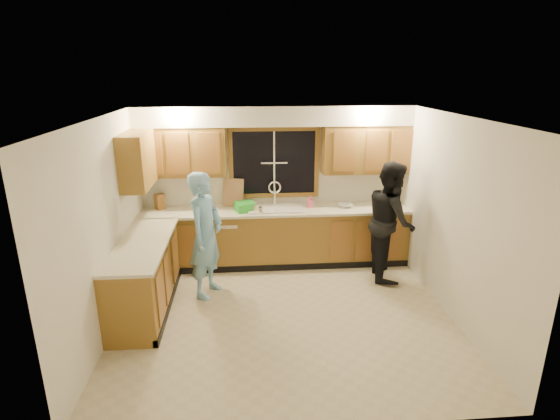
# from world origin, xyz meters

# --- Properties ---
(floor) EXTENTS (4.20, 4.20, 0.00)m
(floor) POSITION_xyz_m (0.00, 0.00, 0.00)
(floor) COLOR beige
(floor) RESTS_ON ground
(ceiling) EXTENTS (4.20, 4.20, 0.00)m
(ceiling) POSITION_xyz_m (0.00, 0.00, 2.50)
(ceiling) COLOR silver
(wall_back) EXTENTS (4.20, 0.00, 4.20)m
(wall_back) POSITION_xyz_m (0.00, 1.90, 1.25)
(wall_back) COLOR white
(wall_back) RESTS_ON ground
(wall_left) EXTENTS (0.00, 3.80, 3.80)m
(wall_left) POSITION_xyz_m (-2.10, 0.00, 1.25)
(wall_left) COLOR white
(wall_left) RESTS_ON ground
(wall_right) EXTENTS (0.00, 3.80, 3.80)m
(wall_right) POSITION_xyz_m (2.10, 0.00, 1.25)
(wall_right) COLOR white
(wall_right) RESTS_ON ground
(base_cabinets_back) EXTENTS (4.20, 0.60, 0.88)m
(base_cabinets_back) POSITION_xyz_m (0.00, 1.60, 0.44)
(base_cabinets_back) COLOR olive
(base_cabinets_back) RESTS_ON ground
(base_cabinets_left) EXTENTS (0.60, 1.90, 0.88)m
(base_cabinets_left) POSITION_xyz_m (-1.80, 0.35, 0.44)
(base_cabinets_left) COLOR olive
(base_cabinets_left) RESTS_ON ground
(countertop_back) EXTENTS (4.20, 0.63, 0.04)m
(countertop_back) POSITION_xyz_m (0.00, 1.58, 0.90)
(countertop_back) COLOR #EEE6C8
(countertop_back) RESTS_ON base_cabinets_back
(countertop_left) EXTENTS (0.63, 1.90, 0.04)m
(countertop_left) POSITION_xyz_m (-1.79, 0.35, 0.90)
(countertop_left) COLOR #EEE6C8
(countertop_left) RESTS_ON base_cabinets_left
(upper_cabinets_left) EXTENTS (1.35, 0.33, 0.75)m
(upper_cabinets_left) POSITION_xyz_m (-1.43, 1.73, 1.83)
(upper_cabinets_left) COLOR olive
(upper_cabinets_left) RESTS_ON wall_back
(upper_cabinets_right) EXTENTS (1.35, 0.33, 0.75)m
(upper_cabinets_right) POSITION_xyz_m (1.43, 1.73, 1.83)
(upper_cabinets_right) COLOR olive
(upper_cabinets_right) RESTS_ON wall_back
(upper_cabinets_return) EXTENTS (0.33, 0.90, 0.75)m
(upper_cabinets_return) POSITION_xyz_m (-1.94, 1.12, 1.83)
(upper_cabinets_return) COLOR olive
(upper_cabinets_return) RESTS_ON wall_left
(soffit) EXTENTS (4.20, 0.35, 0.30)m
(soffit) POSITION_xyz_m (0.00, 1.72, 2.35)
(soffit) COLOR white
(soffit) RESTS_ON wall_back
(window_frame) EXTENTS (1.44, 0.03, 1.14)m
(window_frame) POSITION_xyz_m (0.00, 1.89, 1.60)
(window_frame) COLOR black
(window_frame) RESTS_ON wall_back
(sink) EXTENTS (0.86, 0.52, 0.57)m
(sink) POSITION_xyz_m (0.00, 1.60, 0.86)
(sink) COLOR white
(sink) RESTS_ON countertop_back
(dishwasher) EXTENTS (0.60, 0.56, 0.82)m
(dishwasher) POSITION_xyz_m (-0.85, 1.59, 0.41)
(dishwasher) COLOR white
(dishwasher) RESTS_ON floor
(stove) EXTENTS (0.58, 0.75, 0.90)m
(stove) POSITION_xyz_m (-1.80, -0.22, 0.45)
(stove) COLOR white
(stove) RESTS_ON floor
(man) EXTENTS (0.64, 0.75, 1.75)m
(man) POSITION_xyz_m (-1.02, 0.66, 0.87)
(man) COLOR #74B3DC
(man) RESTS_ON floor
(woman) EXTENTS (0.77, 0.93, 1.77)m
(woman) POSITION_xyz_m (1.66, 1.01, 0.89)
(woman) COLOR black
(woman) RESTS_ON floor
(knife_block) EXTENTS (0.17, 0.17, 0.24)m
(knife_block) POSITION_xyz_m (-1.81, 1.76, 1.04)
(knife_block) COLOR #9E672B
(knife_block) RESTS_ON countertop_back
(cutting_board) EXTENTS (0.35, 0.21, 0.44)m
(cutting_board) POSITION_xyz_m (-0.66, 1.82, 1.14)
(cutting_board) COLOR tan
(cutting_board) RESTS_ON countertop_back
(dish_crate) EXTENTS (0.35, 0.34, 0.13)m
(dish_crate) POSITION_xyz_m (-0.48, 1.56, 0.99)
(dish_crate) COLOR green
(dish_crate) RESTS_ON countertop_back
(soap_bottle) EXTENTS (0.09, 0.09, 0.19)m
(soap_bottle) POSITION_xyz_m (0.56, 1.66, 1.01)
(soap_bottle) COLOR #FA5F88
(soap_bottle) RESTS_ON countertop_back
(bowl) EXTENTS (0.25, 0.25, 0.06)m
(bowl) POSITION_xyz_m (1.11, 1.62, 0.95)
(bowl) COLOR silver
(bowl) RESTS_ON countertop_back
(can_left) EXTENTS (0.08, 0.08, 0.11)m
(can_left) POSITION_xyz_m (-0.24, 1.37, 0.98)
(can_left) COLOR beige
(can_left) RESTS_ON countertop_back
(can_right) EXTENTS (0.09, 0.09, 0.13)m
(can_right) POSITION_xyz_m (-0.33, 1.48, 0.98)
(can_right) COLOR beige
(can_right) RESTS_ON countertop_back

